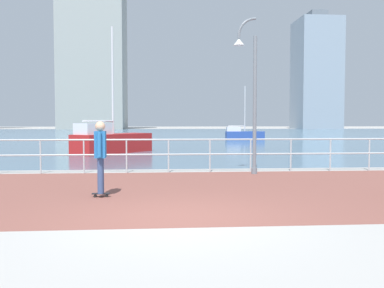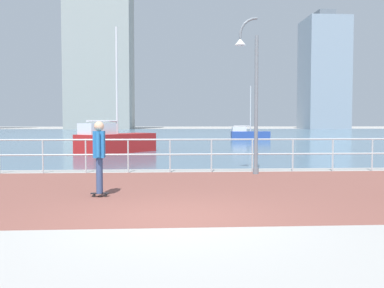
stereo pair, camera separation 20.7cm
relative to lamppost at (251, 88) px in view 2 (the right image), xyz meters
name	(u,v)px [view 2 (the right image)]	position (x,y,z in m)	size (l,w,h in m)	color
ground	(167,137)	(-2.62, 33.80, -2.80)	(220.00, 220.00, 0.00)	#ADAAA5
brick_paving	(171,190)	(-2.62, -3.13, -2.80)	(28.00, 7.50, 0.01)	brown
harbor_water	(167,134)	(-2.62, 45.61, -2.80)	(180.00, 88.00, 0.00)	slate
waterfront_railing	(170,149)	(-2.62, 0.61, -2.02)	(25.25, 0.06, 1.14)	#B2BCC1
lamppost	(251,88)	(0.00, 0.00, 0.00)	(0.82, 0.36, 5.06)	slate
skateboarder	(99,152)	(-4.26, -3.94, -1.77)	(0.40, 0.55, 1.72)	black
sailboat_red	(249,134)	(5.23, 26.85, -2.31)	(3.70, 1.23, 5.16)	#284799
sailboat_gray	(115,141)	(-5.56, 9.79, -2.14)	(4.20, 4.79, 6.88)	#B21E1E
tower_glass	(101,33)	(-18.51, 91.10, 20.29)	(14.92, 16.03, 47.85)	#939993
tower_concrete	(324,74)	(36.35, 90.05, 10.87)	(10.10, 10.57, 29.01)	#8493A3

